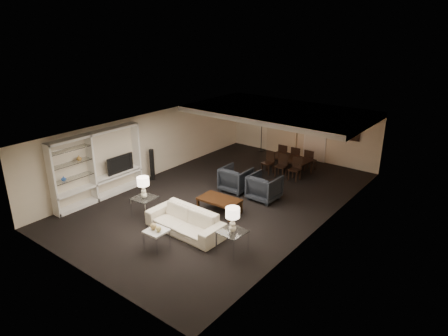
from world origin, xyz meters
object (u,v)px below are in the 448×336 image
Objects in this scene: side_table_left at (145,207)px; marble_table at (157,239)px; chair_fm at (297,157)px; television at (118,163)px; armchair_left at (236,179)px; pendant_light at (285,125)px; table_lamp_left at (143,188)px; chair_fl at (284,154)px; coffee_table at (219,205)px; table_lamp_right at (233,220)px; chair_fr at (310,160)px; sofa at (185,221)px; side_table_right at (232,242)px; dining_table at (289,165)px; chair_nm at (281,166)px; chair_nl at (268,163)px; armchair_right at (264,187)px; floor_speaker at (152,165)px; chair_nr at (295,169)px; vase_blue at (64,179)px; vase_amber at (79,158)px; floor_lamp at (261,133)px.

marble_table is (1.70, -1.10, -0.03)m from side_table_left.
chair_fm reaches higher than side_table_left.
armchair_left is at bearing -51.60° from television.
pendant_light reaches higher than table_lamp_left.
chair_fl is 0.60m from chair_fm.
coffee_table is 2.44m from table_lamp_right.
television is at bearing 52.05° from chair_fr.
side_table_right is at bearing 1.15° from sofa.
table_lamp_right is 6.99m from chair_fm.
pendant_light reaches higher than dining_table.
table_lamp_left and table_lamp_right have the same top height.
armchair_left is 4.05m from table_lamp_right.
television is at bearing 154.32° from marble_table.
table_lamp_right is (0.00, 0.00, 0.65)m from side_table_right.
chair_fr is at bearing 58.88° from chair_nm.
table_lamp_right is at bearing -72.13° from pendant_light.
sofa is 1.10m from marble_table.
chair_nl reaches higher than coffee_table.
sofa reaches higher than side_table_right.
dining_table is (1.69, 6.11, -0.00)m from side_table_left.
chair_fm is at bearing -1.65° from chair_fr.
armchair_right is at bearing -71.00° from dining_table.
sofa is at bearing -52.47° from floor_speaker.
chair_nr and chair_fr have the same top height.
side_table_left is 0.73× the size of chair_nr.
pendant_light is 3.23m from armchair_right.
chair_fl is at bearing 108.86° from table_lamp_right.
vase_blue is 7.84m from chair_nm.
dining_table reaches higher than coffee_table.
side_table_right is 0.65m from table_lamp_right.
vase_amber is at bearing -115.58° from chair_nl.
chair_fr is (4.45, 8.09, -0.69)m from vase_blue.
table_lamp_left is 1.00× the size of table_lamp_right.
chair_fr is (2.29, 6.76, 0.14)m from side_table_left.
pendant_light reaches higher than vase_amber.
side_table_right is at bearing 32.91° from marble_table.
chair_nm reaches higher than sofa.
pendant_light reaches higher than coffee_table.
table_lamp_right is 5.89m from floor_speaker.
table_lamp_left reaches higher than floor_speaker.
side_table_left is (-1.10, -3.30, -0.14)m from armchair_left.
vase_amber reaches higher than side_table_right.
floor_lamp is at bearing 105.11° from marble_table.
floor_lamp is (-2.38, 1.64, 0.53)m from dining_table.
chair_fl is (-0.60, 1.30, 0.00)m from chair_nm.
television reaches higher than marble_table.
chair_fl reaches higher than armchair_left.
floor_lamp is at bearing 95.08° from table_lamp_left.
pendant_light reaches higher than armchair_left.
chair_fl is 0.54× the size of floor_lamp.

